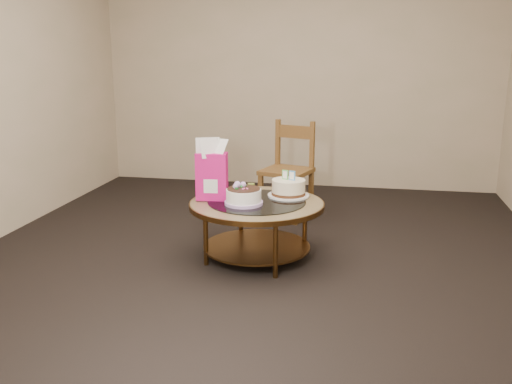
% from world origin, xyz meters
% --- Properties ---
extents(ground, '(5.00, 5.00, 0.00)m').
position_xyz_m(ground, '(0.00, 0.00, 0.00)').
color(ground, black).
rests_on(ground, ground).
extents(room_walls, '(4.52, 5.02, 2.61)m').
position_xyz_m(room_walls, '(0.00, 0.00, 1.54)').
color(room_walls, '#C1A992').
rests_on(room_walls, ground).
extents(coffee_table, '(1.02, 1.02, 0.46)m').
position_xyz_m(coffee_table, '(0.00, -0.00, 0.38)').
color(coffee_table, '#513417').
rests_on(coffee_table, ground).
extents(decorated_cake, '(0.28, 0.28, 0.16)m').
position_xyz_m(decorated_cake, '(-0.08, -0.10, 0.51)').
color(decorated_cake, '#BF98D8').
rests_on(decorated_cake, coffee_table).
extents(cream_cake, '(0.32, 0.32, 0.20)m').
position_xyz_m(cream_cake, '(0.21, 0.19, 0.52)').
color(cream_cake, white).
rests_on(cream_cake, coffee_table).
extents(gift_bag, '(0.24, 0.19, 0.46)m').
position_xyz_m(gift_bag, '(-0.34, -0.00, 0.69)').
color(gift_bag, '#DB1484').
rests_on(gift_bag, coffee_table).
extents(pillar_candle, '(0.11, 0.11, 0.08)m').
position_xyz_m(pillar_candle, '(-0.09, 0.24, 0.48)').
color(pillar_candle, '#E1BD5C').
rests_on(pillar_candle, coffee_table).
extents(dining_chair, '(0.53, 0.53, 0.91)m').
position_xyz_m(dining_chair, '(0.08, 1.18, 0.46)').
color(dining_chair, brown).
rests_on(dining_chair, ground).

